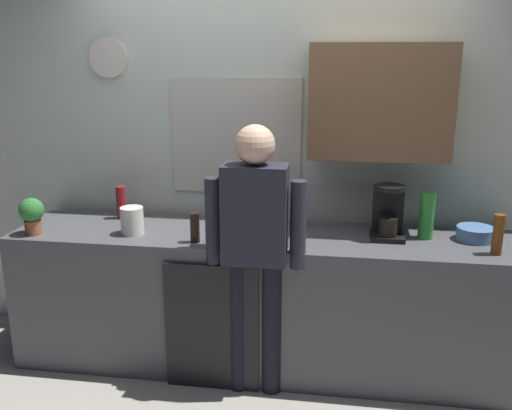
# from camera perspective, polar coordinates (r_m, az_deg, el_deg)

# --- Properties ---
(ground_plane) EXTENTS (8.00, 8.00, 0.00)m
(ground_plane) POSITION_cam_1_polar(r_m,az_deg,el_deg) (3.59, -0.09, -18.06)
(ground_plane) COLOR #9E998E
(kitchen_counter) EXTENTS (3.12, 0.64, 0.88)m
(kitchen_counter) POSITION_cam_1_polar(r_m,az_deg,el_deg) (3.63, 0.63, -9.63)
(kitchen_counter) COLOR #4C4C51
(kitchen_counter) RESTS_ON ground_plane
(dishwasher_panel) EXTENTS (0.56, 0.02, 0.80)m
(dishwasher_panel) POSITION_cam_1_polar(r_m,az_deg,el_deg) (3.40, -4.54, -12.35)
(dishwasher_panel) COLOR black
(dishwasher_panel) RESTS_ON ground_plane
(back_wall_assembly) EXTENTS (4.72, 0.42, 2.60)m
(back_wall_assembly) POSITION_cam_1_polar(r_m,az_deg,el_deg) (3.73, 2.76, 5.74)
(back_wall_assembly) COLOR silver
(back_wall_assembly) RESTS_ON ground_plane
(coffee_maker) EXTENTS (0.20, 0.20, 0.33)m
(coffee_maker) POSITION_cam_1_polar(r_m,az_deg,el_deg) (3.46, 13.25, -0.89)
(coffee_maker) COLOR black
(coffee_maker) RESTS_ON kitchen_counter
(bottle_amber_beer) EXTENTS (0.06, 0.06, 0.23)m
(bottle_amber_beer) POSITION_cam_1_polar(r_m,az_deg,el_deg) (3.38, 23.35, -2.77)
(bottle_amber_beer) COLOR brown
(bottle_amber_beer) RESTS_ON kitchen_counter
(bottle_green_wine) EXTENTS (0.07, 0.07, 0.30)m
(bottle_green_wine) POSITION_cam_1_polar(r_m,az_deg,el_deg) (3.66, -0.74, 0.46)
(bottle_green_wine) COLOR #195923
(bottle_green_wine) RESTS_ON kitchen_counter
(bottle_clear_soda) EXTENTS (0.09, 0.09, 0.28)m
(bottle_clear_soda) POSITION_cam_1_polar(r_m,az_deg,el_deg) (3.51, 16.93, -1.06)
(bottle_clear_soda) COLOR #2D8C33
(bottle_clear_soda) RESTS_ON kitchen_counter
(bottle_dark_sauce) EXTENTS (0.06, 0.06, 0.18)m
(bottle_dark_sauce) POSITION_cam_1_polar(r_m,az_deg,el_deg) (3.32, -6.22, -2.31)
(bottle_dark_sauce) COLOR black
(bottle_dark_sauce) RESTS_ON kitchen_counter
(bottle_red_vinegar) EXTENTS (0.06, 0.06, 0.22)m
(bottle_red_vinegar) POSITION_cam_1_polar(r_m,az_deg,el_deg) (3.87, -13.53, 0.25)
(bottle_red_vinegar) COLOR maroon
(bottle_red_vinegar) RESTS_ON kitchen_counter
(cup_yellow_cup) EXTENTS (0.07, 0.07, 0.08)m
(cup_yellow_cup) POSITION_cam_1_polar(r_m,az_deg,el_deg) (3.65, 4.14, -1.37)
(cup_yellow_cup) COLOR yellow
(cup_yellow_cup) RESTS_ON kitchen_counter
(mixing_bowl) EXTENTS (0.22, 0.22, 0.08)m
(mixing_bowl) POSITION_cam_1_polar(r_m,az_deg,el_deg) (3.60, 21.37, -2.72)
(mixing_bowl) COLOR #4C72A5
(mixing_bowl) RESTS_ON kitchen_counter
(potted_plant) EXTENTS (0.15, 0.15, 0.23)m
(potted_plant) POSITION_cam_1_polar(r_m,az_deg,el_deg) (3.70, -21.81, -0.82)
(potted_plant) COLOR #9E5638
(potted_plant) RESTS_ON kitchen_counter
(storage_canister) EXTENTS (0.14, 0.14, 0.17)m
(storage_canister) POSITION_cam_1_polar(r_m,az_deg,el_deg) (3.53, -12.46, -1.56)
(storage_canister) COLOR silver
(storage_canister) RESTS_ON kitchen_counter
(person_at_sink) EXTENTS (0.57, 0.22, 1.60)m
(person_at_sink) POSITION_cam_1_polar(r_m,az_deg,el_deg) (3.16, -0.09, -3.59)
(person_at_sink) COLOR black
(person_at_sink) RESTS_ON ground_plane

